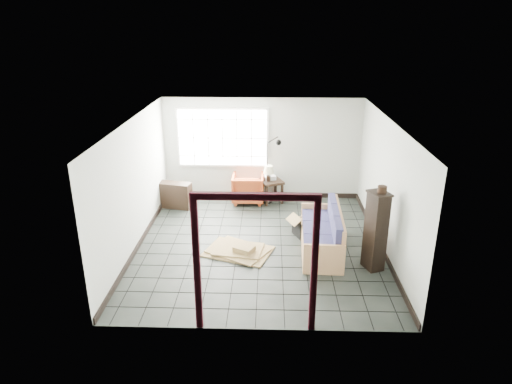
{
  "coord_description": "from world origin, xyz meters",
  "views": [
    {
      "loc": [
        0.19,
        -8.46,
        4.42
      ],
      "look_at": [
        -0.08,
        0.3,
        1.06
      ],
      "focal_mm": 32.0,
      "sensor_mm": 36.0,
      "label": 1
    }
  ],
  "objects_px": {
    "side_table": "(271,184)",
    "tall_shelf": "(376,230)",
    "futon_sofa": "(324,235)",
    "armchair": "(248,187)"
  },
  "relations": [
    {
      "from": "tall_shelf",
      "to": "armchair",
      "type": "bearing_deg",
      "value": 106.37
    },
    {
      "from": "futon_sofa",
      "to": "armchair",
      "type": "height_order",
      "value": "futon_sofa"
    },
    {
      "from": "armchair",
      "to": "tall_shelf",
      "type": "height_order",
      "value": "tall_shelf"
    },
    {
      "from": "futon_sofa",
      "to": "tall_shelf",
      "type": "xyz_separation_m",
      "value": [
        0.85,
        -0.7,
        0.45
      ]
    },
    {
      "from": "armchair",
      "to": "tall_shelf",
      "type": "xyz_separation_m",
      "value": [
        2.5,
        -3.25,
        0.37
      ]
    },
    {
      "from": "side_table",
      "to": "tall_shelf",
      "type": "xyz_separation_m",
      "value": [
        1.91,
        -3.25,
        0.3
      ]
    },
    {
      "from": "futon_sofa",
      "to": "tall_shelf",
      "type": "bearing_deg",
      "value": -37.13
    },
    {
      "from": "futon_sofa",
      "to": "side_table",
      "type": "distance_m",
      "value": 2.77
    },
    {
      "from": "side_table",
      "to": "tall_shelf",
      "type": "relative_size",
      "value": 0.45
    },
    {
      "from": "futon_sofa",
      "to": "tall_shelf",
      "type": "relative_size",
      "value": 1.33
    }
  ]
}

